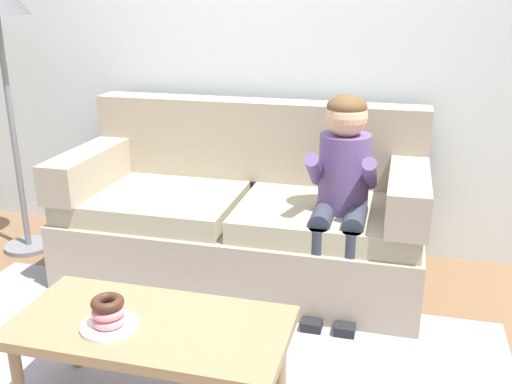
# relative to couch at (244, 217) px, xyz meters

# --- Properties ---
(ground) EXTENTS (10.00, 10.00, 0.00)m
(ground) POSITION_rel_couch_xyz_m (0.01, -0.85, -0.35)
(ground) COLOR brown
(wall_back) EXTENTS (8.00, 0.10, 2.80)m
(wall_back) POSITION_rel_couch_xyz_m (0.01, 0.55, 1.05)
(wall_back) COLOR silver
(wall_back) RESTS_ON ground
(couch) EXTENTS (1.99, 0.90, 0.97)m
(couch) POSITION_rel_couch_xyz_m (0.00, 0.00, 0.00)
(couch) COLOR tan
(couch) RESTS_ON ground
(coffee_table) EXTENTS (1.03, 0.50, 0.41)m
(coffee_table) POSITION_rel_couch_xyz_m (-0.01, -1.27, 0.02)
(coffee_table) COLOR #937551
(coffee_table) RESTS_ON ground
(person_child) EXTENTS (0.34, 0.58, 1.10)m
(person_child) POSITION_rel_couch_xyz_m (0.57, -0.21, 0.32)
(person_child) COLOR #664C84
(person_child) RESTS_ON ground
(plate) EXTENTS (0.21, 0.21, 0.01)m
(plate) POSITION_rel_couch_xyz_m (-0.14, -1.34, 0.07)
(plate) COLOR white
(plate) RESTS_ON coffee_table
(donut) EXTENTS (0.14, 0.14, 0.04)m
(donut) POSITION_rel_couch_xyz_m (-0.14, -1.34, 0.10)
(donut) COLOR pink
(donut) RESTS_ON plate
(donut_second) EXTENTS (0.17, 0.17, 0.04)m
(donut_second) POSITION_rel_couch_xyz_m (-0.14, -1.34, 0.13)
(donut_second) COLOR pink
(donut_second) RESTS_ON donut
(donut_third) EXTENTS (0.13, 0.13, 0.04)m
(donut_third) POSITION_rel_couch_xyz_m (-0.14, -1.34, 0.17)
(donut_third) COLOR #422619
(donut_third) RESTS_ON donut_second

